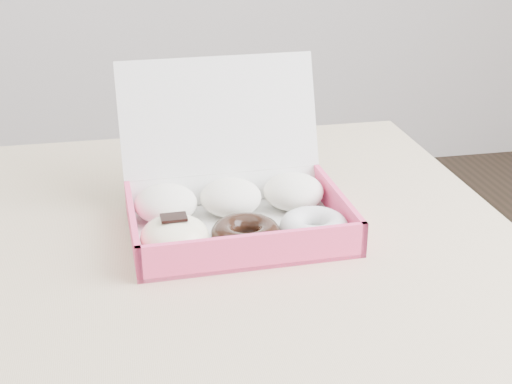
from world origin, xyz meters
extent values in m
cube|color=tan|center=(0.00, 0.00, 0.73)|extent=(1.20, 0.80, 0.04)
cylinder|color=tan|center=(0.55, 0.35, 0.35)|extent=(0.05, 0.05, 0.71)
cube|color=silver|center=(0.24, 0.01, 0.75)|extent=(0.28, 0.21, 0.01)
cube|color=#FF457B|center=(0.24, -0.09, 0.77)|extent=(0.27, 0.01, 0.05)
cube|color=silver|center=(0.24, 0.10, 0.77)|extent=(0.27, 0.01, 0.05)
cube|color=#FF457B|center=(0.11, 0.00, 0.77)|extent=(0.01, 0.20, 0.05)
cube|color=#FF457B|center=(0.37, 0.01, 0.77)|extent=(0.01, 0.20, 0.05)
cube|color=silver|center=(0.24, 0.12, 0.85)|extent=(0.28, 0.08, 0.19)
ellipsoid|color=white|center=(0.15, 0.05, 0.78)|extent=(0.08, 0.08, 0.05)
ellipsoid|color=white|center=(0.24, 0.05, 0.78)|extent=(0.08, 0.08, 0.05)
ellipsoid|color=white|center=(0.33, 0.06, 0.78)|extent=(0.08, 0.08, 0.05)
ellipsoid|color=#FFF6C5|center=(0.15, -0.04, 0.78)|extent=(0.08, 0.08, 0.05)
cube|color=black|center=(0.15, -0.04, 0.80)|extent=(0.03, 0.02, 0.00)
torus|color=black|center=(0.24, -0.04, 0.77)|extent=(0.09, 0.09, 0.03)
torus|color=white|center=(0.33, -0.04, 0.77)|extent=(0.09, 0.09, 0.03)
camera|label=1|loc=(0.10, -0.80, 1.17)|focal=50.00mm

